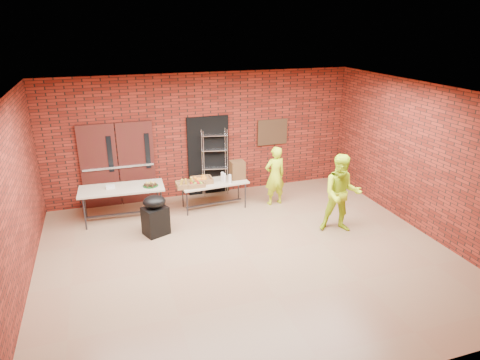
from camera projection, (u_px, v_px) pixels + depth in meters
The scene contains 19 objects.
room at pixel (248, 180), 7.95m from camera, with size 8.08×7.08×3.28m.
double_doors at pixel (118, 164), 10.55m from camera, with size 1.78×0.12×2.10m.
dark_doorway at pixel (208, 156), 11.25m from camera, with size 1.10×0.06×2.10m, color black.
bronze_plaque at pixel (272, 132), 11.59m from camera, with size 0.85×0.04×0.70m, color #3B2817.
wire_rack at pixel (215, 163), 11.22m from camera, with size 0.65×0.22×1.78m, color silver, non-canonical shape.
table_left at pixel (122, 190), 9.85m from camera, with size 1.95×0.89×0.78m.
table_right at pixel (214, 184), 10.49m from camera, with size 1.69×0.80×0.67m.
basket_bananas at pixel (186, 184), 10.15m from camera, with size 0.48×0.37×0.15m.
basket_oranges at pixel (202, 180), 10.43m from camera, with size 0.50×0.39×0.16m.
basket_apples at pixel (196, 184), 10.18m from camera, with size 0.42×0.32×0.13m.
muffin_tray at pixel (150, 184), 9.91m from camera, with size 0.35×0.35×0.09m.
napkin_box at pixel (111, 187), 9.79m from camera, with size 0.20×0.13×0.07m, color silver.
coffee_dispenser at pixel (237, 170), 10.64m from camera, with size 0.34×0.31×0.45m, color #54371D.
cup_stack_front at pixel (225, 178), 10.44m from camera, with size 0.07×0.07×0.22m, color silver.
cup_stack_mid at pixel (230, 179), 10.37m from camera, with size 0.07×0.07×0.22m, color silver.
cup_stack_back at pixel (222, 177), 10.52m from camera, with size 0.07×0.07×0.22m, color silver.
covered_grill at pixel (155, 215), 9.22m from camera, with size 0.61×0.57×0.90m.
volunteer_woman at pixel (275, 176), 10.66m from camera, with size 0.55×0.36×1.51m, color #BAE119.
volunteer_man at pixel (342, 194), 9.25m from camera, with size 0.85×0.66×1.75m, color #BAE119.
Camera 1 is at (-2.48, -7.02, 4.39)m, focal length 32.00 mm.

